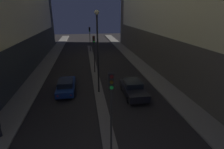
# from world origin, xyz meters

# --- Properties ---
(median_strip) EXTENTS (0.94, 38.44, 0.14)m
(median_strip) POSITION_xyz_m (0.00, 20.22, 0.07)
(median_strip) COLOR #66605B
(median_strip) RESTS_ON ground
(traffic_light_near) EXTENTS (0.32, 0.42, 5.04)m
(traffic_light_near) POSITION_xyz_m (0.00, 3.60, 3.81)
(traffic_light_near) COLOR black
(traffic_light_near) RESTS_ON median_strip
(traffic_light_mid) EXTENTS (0.32, 0.42, 5.04)m
(traffic_light_mid) POSITION_xyz_m (0.00, 18.57, 3.81)
(traffic_light_mid) COLOR black
(traffic_light_mid) RESTS_ON median_strip
(traffic_light_far) EXTENTS (0.32, 0.42, 5.04)m
(traffic_light_far) POSITION_xyz_m (0.00, 32.85, 3.81)
(traffic_light_far) COLOR black
(traffic_light_far) RESTS_ON median_strip
(street_lamp) EXTENTS (0.44, 0.44, 8.19)m
(street_lamp) POSITION_xyz_m (0.00, 12.10, 5.29)
(street_lamp) COLOR black
(street_lamp) RESTS_ON median_strip
(car_left_lane) EXTENTS (1.75, 4.50, 1.46)m
(car_left_lane) POSITION_xyz_m (-3.41, 12.84, 0.74)
(car_left_lane) COLOR navy
(car_left_lane) RESTS_ON ground
(car_right_lane) EXTENTS (1.93, 4.62, 1.52)m
(car_right_lane) POSITION_xyz_m (3.41, 10.97, 0.77)
(car_right_lane) COLOR black
(car_right_lane) RESTS_ON ground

